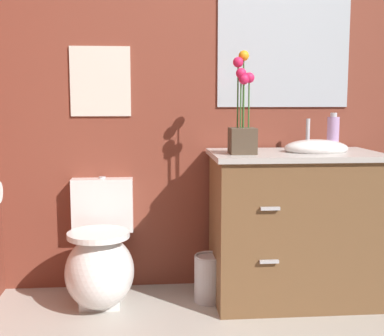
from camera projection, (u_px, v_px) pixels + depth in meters
name	position (u px, v px, depth m)	size (l,w,h in m)	color
wall_back	(286.00, 82.00, 3.19)	(4.72, 0.05, 2.50)	brown
toilet	(100.00, 261.00, 2.93)	(0.38, 0.59, 0.69)	white
vanity_cabinet	(294.00, 225.00, 2.97)	(0.94, 0.56, 1.03)	brown
flower_vase	(243.00, 123.00, 2.80)	(0.14, 0.14, 0.55)	#4C3D2D
soap_bottle	(333.00, 133.00, 3.04)	(0.07, 0.07, 0.21)	#B28CBF
trash_bin	(210.00, 278.00, 2.98)	(0.18, 0.18, 0.27)	#B7B7BC
wall_poster	(100.00, 81.00, 3.06)	(0.35, 0.01, 0.41)	silver
wall_mirror	(284.00, 48.00, 3.13)	(0.80, 0.01, 0.70)	#B2BCC6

